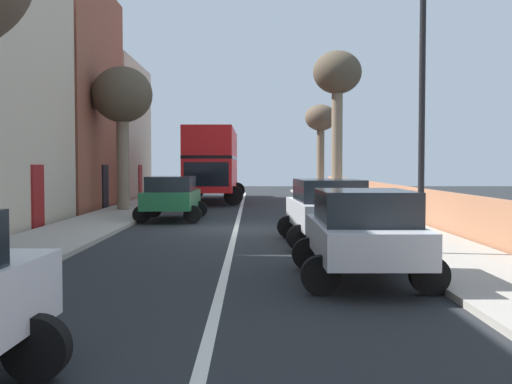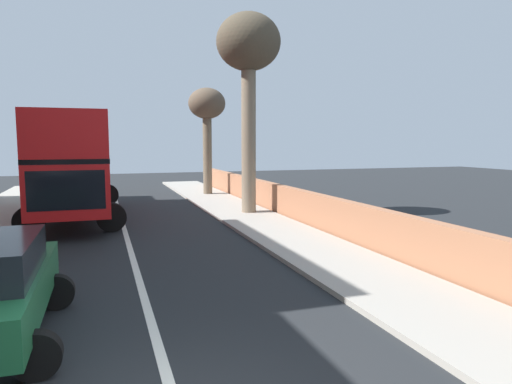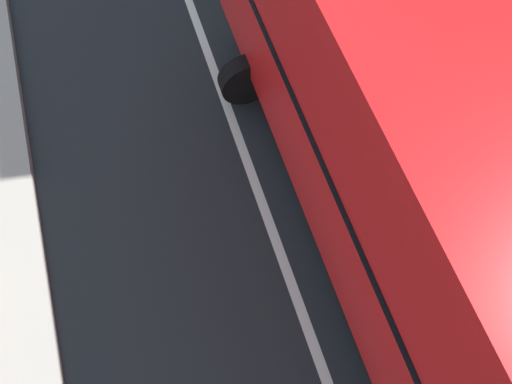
{
  "view_description": "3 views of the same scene",
  "coord_description": "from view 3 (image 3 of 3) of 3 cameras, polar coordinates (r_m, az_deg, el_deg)",
  "views": [
    {
      "loc": [
        0.52,
        -20.82,
        2.08
      ],
      "look_at": [
        0.69,
        4.76,
        1.0
      ],
      "focal_mm": 44.78,
      "sensor_mm": 36.0,
      "label": 1
    },
    {
      "loc": [
        -0.74,
        -4.38,
        3.08
      ],
      "look_at": [
        1.7,
        2.82,
        2.25
      ],
      "focal_mm": 32.38,
      "sensor_mm": 36.0,
      "label": 2
    },
    {
      "loc": [
        0.92,
        16.55,
        6.72
      ],
      "look_at": [
        0.27,
        14.6,
        1.77
      ],
      "focal_mm": 29.91,
      "sensor_mm": 36.0,
      "label": 3
    }
  ],
  "objects": [
    {
      "name": "double_decker_bus",
      "position": [
        5.19,
        24.71,
        -0.47
      ],
      "size": [
        3.57,
        10.5,
        4.06
      ],
      "color": "red",
      "rests_on": "ground"
    }
  ]
}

